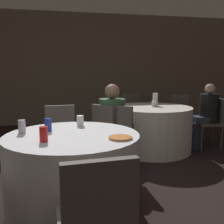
# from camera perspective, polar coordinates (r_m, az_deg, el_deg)

# --- Properties ---
(ground_plane) EXTENTS (16.00, 16.00, 0.00)m
(ground_plane) POSITION_cam_1_polar(r_m,az_deg,el_deg) (2.56, -6.80, -21.00)
(ground_plane) COLOR black
(wall_back) EXTENTS (16.00, 0.06, 2.80)m
(wall_back) POSITION_cam_1_polar(r_m,az_deg,el_deg) (6.53, -9.48, 9.61)
(wall_back) COLOR #7A6B5B
(wall_back) RESTS_ON ground_plane
(table_near) EXTENTS (1.21, 1.21, 0.73)m
(table_near) POSITION_cam_1_polar(r_m,az_deg,el_deg) (2.39, -8.83, -13.58)
(table_near) COLOR silver
(table_near) RESTS_ON ground_plane
(table_far) EXTENTS (1.33, 1.33, 0.73)m
(table_far) POSITION_cam_1_polar(r_m,az_deg,el_deg) (4.27, 8.94, -3.69)
(table_far) COLOR white
(table_far) RESTS_ON ground_plane
(chair_near_south) EXTENTS (0.44, 0.44, 0.86)m
(chair_near_south) POSITION_cam_1_polar(r_m,az_deg,el_deg) (1.42, -3.49, -22.71)
(chair_near_south) COLOR #59514C
(chair_near_south) RESTS_ON ground_plane
(chair_near_northeast) EXTENTS (0.56, 0.56, 0.86)m
(chair_near_northeast) POSITION_cam_1_polar(r_m,az_deg,el_deg) (3.20, 0.87, -4.77)
(chair_near_northeast) COLOR #59514C
(chair_near_northeast) RESTS_ON ground_plane
(chair_near_north) EXTENTS (0.45, 0.45, 0.86)m
(chair_near_north) POSITION_cam_1_polar(r_m,az_deg,el_deg) (3.31, -11.55, -4.53)
(chair_near_north) COLOR #59514C
(chair_near_north) RESTS_ON ground_plane
(chair_far_northeast) EXTENTS (0.56, 0.56, 0.86)m
(chair_far_northeast) POSITION_cam_1_polar(r_m,az_deg,el_deg) (5.19, 14.86, 0.07)
(chair_far_northeast) COLOR #59514C
(chair_far_northeast) RESTS_ON ground_plane
(chair_far_southwest) EXTENTS (0.56, 0.56, 0.86)m
(chair_far_southwest) POSITION_cam_1_polar(r_m,az_deg,el_deg) (3.41, -0.98, -3.96)
(chair_far_southwest) COLOR #59514C
(chair_far_southwest) RESTS_ON ground_plane
(chair_far_east) EXTENTS (0.45, 0.44, 0.86)m
(chair_far_east) POSITION_cam_1_polar(r_m,az_deg,el_deg) (4.60, 22.17, -1.34)
(chair_far_east) COLOR #59514C
(chair_far_east) RESTS_ON ground_plane
(chair_far_north) EXTENTS (0.43, 0.43, 0.86)m
(chair_far_north) POSITION_cam_1_polar(r_m,az_deg,el_deg) (5.23, 4.38, 0.40)
(chair_far_north) COLOR #59514C
(chair_far_north) RESTS_ON ground_plane
(person_black_shirt) EXTENTS (0.49, 0.33, 1.11)m
(person_black_shirt) POSITION_cam_1_polar(r_m,az_deg,el_deg) (4.52, 20.26, -1.04)
(person_black_shirt) COLOR #33384C
(person_black_shirt) RESTS_ON ground_plane
(person_green_jacket) EXTENTS (0.50, 0.48, 1.14)m
(person_green_jacket) POSITION_cam_1_polar(r_m,az_deg,el_deg) (3.51, 0.75, -2.57)
(person_green_jacket) COLOR #4C4238
(person_green_jacket) RESTS_ON ground_plane
(pizza_plate_near) EXTENTS (0.21, 0.21, 0.02)m
(pizza_plate_near) POSITION_cam_1_polar(r_m,az_deg,el_deg) (2.08, 1.93, -5.93)
(pizza_plate_near) COLOR white
(pizza_plate_near) RESTS_ON table_near
(soda_can_red) EXTENTS (0.07, 0.07, 0.12)m
(soda_can_red) POSITION_cam_1_polar(r_m,az_deg,el_deg) (2.06, -15.36, -4.92)
(soda_can_red) COLOR red
(soda_can_red) RESTS_ON table_near
(soda_can_silver) EXTENTS (0.07, 0.07, 0.12)m
(soda_can_silver) POSITION_cam_1_polar(r_m,az_deg,el_deg) (2.42, -19.91, -3.15)
(soda_can_silver) COLOR silver
(soda_can_silver) RESTS_ON table_near
(soda_can_blue) EXTENTS (0.07, 0.07, 0.12)m
(soda_can_blue) POSITION_cam_1_polar(r_m,az_deg,el_deg) (2.43, -14.40, -2.87)
(soda_can_blue) COLOR #1E38A5
(soda_can_blue) RESTS_ON table_near
(cup_near) EXTENTS (0.07, 0.07, 0.11)m
(cup_near) POSITION_cam_1_polar(r_m,az_deg,el_deg) (2.62, -7.28, -2.00)
(cup_near) COLOR white
(cup_near) RESTS_ON table_near
(bottle_far) EXTENTS (0.09, 0.09, 0.22)m
(bottle_far) POSITION_cam_1_polar(r_m,az_deg,el_deg) (4.37, 9.83, 2.87)
(bottle_far) COLOR white
(bottle_far) RESTS_ON table_far
(cup_far) EXTENTS (0.08, 0.08, 0.09)m
(cup_far) POSITION_cam_1_polar(r_m,az_deg,el_deg) (4.25, 9.57, 1.85)
(cup_far) COLOR white
(cup_far) RESTS_ON table_far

